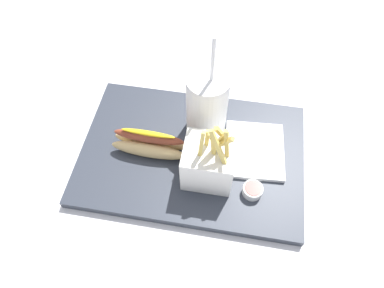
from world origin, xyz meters
TOP-DOWN VIEW (x-y plane):
  - ground_plane at (0.00, 0.00)m, footprint 2.40×2.40m
  - food_tray at (0.00, 0.00)m, footprint 0.47×0.32m
  - soda_cup at (0.02, 0.07)m, footprint 0.09×0.09m
  - fries_basket at (0.04, -0.05)m, footprint 0.10×0.09m
  - hot_dog_1 at (-0.09, -0.01)m, footprint 0.16×0.06m
  - ketchup_cup_1 at (0.13, -0.07)m, footprint 0.04×0.04m
  - napkin_stack at (0.13, 0.02)m, footprint 0.13×0.15m

SIDE VIEW (x-z plane):
  - ground_plane at x=0.00m, z-range -0.02..0.00m
  - food_tray at x=0.00m, z-range 0.00..0.02m
  - napkin_stack at x=0.13m, z-range 0.02..0.03m
  - ketchup_cup_1 at x=0.13m, z-range 0.02..0.04m
  - hot_dog_1 at x=-0.09m, z-range 0.01..0.08m
  - fries_basket at x=0.04m, z-range -0.01..0.15m
  - soda_cup at x=0.02m, z-range -0.03..0.22m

